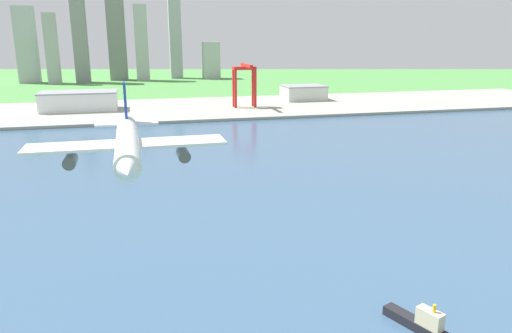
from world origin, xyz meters
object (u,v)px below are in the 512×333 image
at_px(tugboat_small, 420,322).
at_px(port_crane_red, 245,77).
at_px(warehouse_annex, 303,93).
at_px(airplane_landing, 127,144).
at_px(warehouse_main, 79,101).

relative_size(tugboat_small, port_crane_red, 0.42).
bearing_deg(warehouse_annex, tugboat_small, -105.72).
height_order(airplane_landing, warehouse_main, airplane_landing).
bearing_deg(airplane_landing, tugboat_small, -2.87).
bearing_deg(warehouse_annex, port_crane_red, -151.42).
bearing_deg(tugboat_small, warehouse_main, 106.32).
bearing_deg(warehouse_annex, warehouse_main, -174.13).
relative_size(port_crane_red, warehouse_main, 0.61).
xyz_separation_m(airplane_landing, port_crane_red, (99.45, 342.25, -16.16)).
bearing_deg(warehouse_main, airplane_landing, -82.91).
height_order(tugboat_small, warehouse_main, warehouse_main).
xyz_separation_m(tugboat_small, warehouse_main, (-105.75, 361.27, 8.36)).
distance_m(airplane_landing, tugboat_small, 75.29).
distance_m(tugboat_small, warehouse_annex, 398.20).
height_order(port_crane_red, warehouse_main, port_crane_red).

